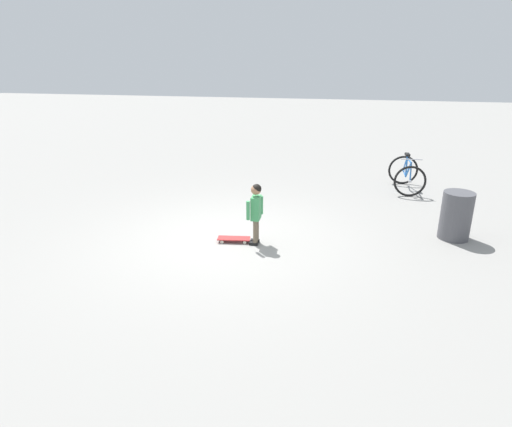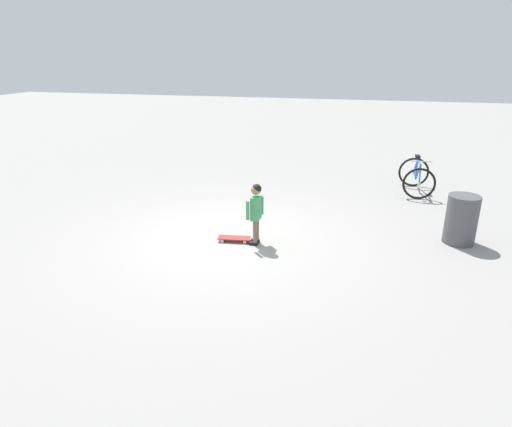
{
  "view_description": "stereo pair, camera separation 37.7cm",
  "coord_description": "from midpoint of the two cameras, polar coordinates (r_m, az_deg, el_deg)",
  "views": [
    {
      "loc": [
        1.89,
        -6.86,
        3.08
      ],
      "look_at": [
        0.56,
        -0.07,
        0.55
      ],
      "focal_mm": 31.05,
      "sensor_mm": 36.0,
      "label": 1
    },
    {
      "loc": [
        2.25,
        -6.78,
        3.08
      ],
      "look_at": [
        0.56,
        -0.07,
        0.55
      ],
      "focal_mm": 31.05,
      "sensor_mm": 36.0,
      "label": 2
    }
  ],
  "objects": [
    {
      "name": "ground_plane",
      "position": [
        7.77,
        -5.34,
        -3.38
      ],
      "size": [
        50.0,
        50.0,
        0.0
      ],
      "primitive_type": "plane",
      "color": "gray"
    },
    {
      "name": "child_person",
      "position": [
        7.33,
        -1.48,
        0.77
      ],
      "size": [
        0.22,
        0.37,
        1.06
      ],
      "color": "brown",
      "rests_on": "ground"
    },
    {
      "name": "skateboard",
      "position": [
        7.64,
        -4.28,
        -3.27
      ],
      "size": [
        0.58,
        0.26,
        0.07
      ],
      "color": "#B22D2D",
      "rests_on": "ground"
    },
    {
      "name": "bicycle_near",
      "position": [
        10.94,
        17.89,
        4.81
      ],
      "size": [
        0.75,
        1.09,
        0.85
      ],
      "color": "black",
      "rests_on": "ground"
    },
    {
      "name": "trash_bin",
      "position": [
        8.32,
        23.21,
        -0.26
      ],
      "size": [
        0.52,
        0.52,
        0.84
      ],
      "primitive_type": "cylinder",
      "color": "#4C4C51",
      "rests_on": "ground"
    }
  ]
}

